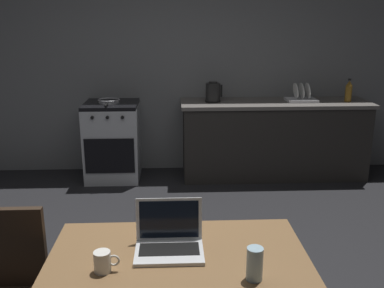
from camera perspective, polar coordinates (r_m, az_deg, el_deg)
name	(u,v)px	position (r m, az deg, el deg)	size (l,w,h in m)	color
ground_plane	(161,284)	(3.22, -4.08, -17.81)	(12.00, 12.00, 0.00)	black
back_wall	(189,57)	(5.24, -0.38, 11.37)	(6.40, 0.10, 2.74)	slate
kitchen_counter	(273,139)	(5.18, 10.59, 0.69)	(2.16, 0.64, 0.89)	#282623
stove_oven	(113,141)	(5.10, -10.34, 0.41)	(0.60, 0.62, 0.89)	#B7BABF
dining_table	(179,276)	(2.08, -1.77, -16.91)	(1.21, 0.82, 0.73)	brown
laptop	(169,241)	(2.11, -3.01, -12.61)	(0.32, 0.25, 0.23)	silver
electric_kettle	(213,92)	(4.95, 2.76, 6.77)	(0.19, 0.17, 0.23)	black
bottle	(349,91)	(5.27, 19.84, 6.56)	(0.08, 0.08, 0.26)	#8C601E
frying_pan	(109,101)	(4.97, -10.84, 5.55)	(0.25, 0.42, 0.05)	gray
coffee_mug	(103,262)	(1.99, -11.59, -14.87)	(0.11, 0.07, 0.09)	silver
drinking_glass	(255,264)	(1.91, 8.21, -15.27)	(0.07, 0.07, 0.15)	#99B7C6
dish_rack	(301,97)	(5.16, 14.13, 5.98)	(0.34, 0.26, 0.21)	silver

